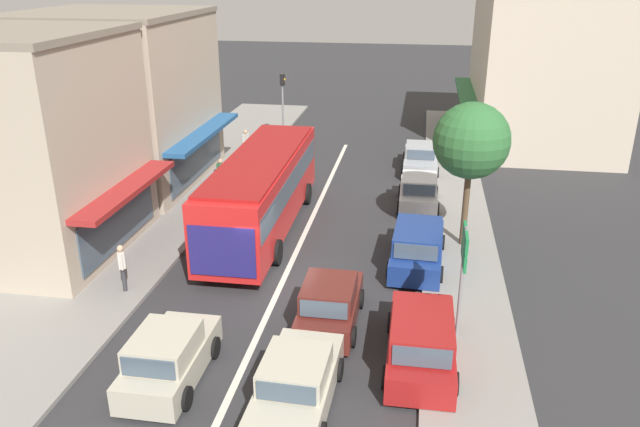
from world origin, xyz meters
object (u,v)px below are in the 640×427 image
(sedan_queue_gap_filler, at_px, (296,385))
(directional_road_sign, at_px, (464,257))
(pedestrian_far_walker, at_px, (246,142))
(parked_sedan_kerb_rear, at_px, (421,159))
(parked_wagon_kerb_front, at_px, (421,340))
(traffic_light_downstreet, at_px, (283,96))
(parked_wagon_kerb_second, at_px, (418,246))
(street_tree_right, at_px, (471,141))
(hatchback_queue_far_back, at_px, (169,358))
(pedestrian_with_handbag_near, at_px, (221,173))
(hatchback_adjacent_lane_lead, at_px, (330,304))
(city_bus, at_px, (262,188))
(pedestrian_browsing_midblock, at_px, (122,265))
(parked_hatchback_kerb_third, at_px, (418,192))

(sedan_queue_gap_filler, xyz_separation_m, directional_road_sign, (4.05, 3.69, 2.04))
(pedestrian_far_walker, bearing_deg, parked_sedan_kerb_rear, -1.32)
(parked_wagon_kerb_front, xyz_separation_m, traffic_light_downstreet, (-8.67, 21.82, 2.11))
(parked_wagon_kerb_second, height_order, parked_sedan_kerb_rear, parked_wagon_kerb_second)
(parked_wagon_kerb_second, height_order, street_tree_right, street_tree_right)
(directional_road_sign, xyz_separation_m, street_tree_right, (0.47, 6.67, 1.54))
(hatchback_queue_far_back, bearing_deg, pedestrian_with_handbag_near, 102.27)
(sedan_queue_gap_filler, height_order, pedestrian_far_walker, pedestrian_far_walker)
(pedestrian_with_handbag_near, bearing_deg, hatchback_queue_far_back, -77.73)
(hatchback_adjacent_lane_lead, bearing_deg, traffic_light_downstreet, 106.25)
(parked_wagon_kerb_second, bearing_deg, city_bus, 160.98)
(hatchback_queue_far_back, distance_m, pedestrian_browsing_midblock, 5.37)
(hatchback_adjacent_lane_lead, bearing_deg, city_bus, 119.35)
(directional_road_sign, relative_size, pedestrian_browsing_midblock, 2.21)
(city_bus, bearing_deg, parked_wagon_kerb_front, -51.62)
(hatchback_queue_far_back, height_order, pedestrian_browsing_midblock, pedestrian_browsing_midblock)
(directional_road_sign, bearing_deg, city_bus, 137.53)
(parked_wagon_kerb_front, bearing_deg, sedan_queue_gap_filler, -141.79)
(city_bus, bearing_deg, directional_road_sign, -42.47)
(sedan_queue_gap_filler, relative_size, hatchback_queue_far_back, 1.15)
(hatchback_queue_far_back, height_order, directional_road_sign, directional_road_sign)
(sedan_queue_gap_filler, distance_m, pedestrian_far_walker, 21.18)
(pedestrian_browsing_midblock, bearing_deg, hatchback_adjacent_lane_lead, -6.73)
(parked_wagon_kerb_front, height_order, directional_road_sign, directional_road_sign)
(hatchback_queue_far_back, bearing_deg, hatchback_adjacent_lane_lead, 42.08)
(hatchback_adjacent_lane_lead, height_order, parked_sedan_kerb_rear, hatchback_adjacent_lane_lead)
(parked_wagon_kerb_second, xyz_separation_m, pedestrian_with_handbag_near, (-9.35, 6.08, 0.32))
(street_tree_right, xyz_separation_m, pedestrian_browsing_midblock, (-11.31, -5.63, -3.17))
(parked_wagon_kerb_second, bearing_deg, pedestrian_with_handbag_near, 146.95)
(parked_hatchback_kerb_third, distance_m, parked_sedan_kerb_rear, 5.44)
(hatchback_queue_far_back, height_order, parked_sedan_kerb_rear, hatchback_queue_far_back)
(directional_road_sign, height_order, street_tree_right, street_tree_right)
(parked_hatchback_kerb_third, distance_m, pedestrian_with_handbag_near, 9.30)
(hatchback_adjacent_lane_lead, distance_m, parked_wagon_kerb_front, 3.15)
(hatchback_adjacent_lane_lead, height_order, parked_wagon_kerb_front, parked_wagon_kerb_front)
(city_bus, height_order, hatchback_adjacent_lane_lead, city_bus)
(hatchback_queue_far_back, xyz_separation_m, directional_road_sign, (7.55, 3.19, 1.99))
(street_tree_right, bearing_deg, pedestrian_browsing_midblock, -153.53)
(parked_sedan_kerb_rear, xyz_separation_m, street_tree_right, (1.77, -9.45, 3.58))
(sedan_queue_gap_filler, xyz_separation_m, parked_sedan_kerb_rear, (2.75, 19.81, 0.00))
(parked_hatchback_kerb_third, bearing_deg, pedestrian_far_walker, 149.49)
(directional_road_sign, distance_m, pedestrian_with_handbag_near, 15.25)
(city_bus, height_order, parked_wagon_kerb_second, city_bus)
(traffic_light_downstreet, relative_size, pedestrian_far_walker, 2.58)
(parked_hatchback_kerb_third, relative_size, pedestrian_with_handbag_near, 2.28)
(parked_wagon_kerb_second, distance_m, pedestrian_with_handbag_near, 11.16)
(parked_wagon_kerb_second, xyz_separation_m, traffic_light_downstreet, (-8.46, 15.74, 2.11))
(hatchback_adjacent_lane_lead, relative_size, pedestrian_with_handbag_near, 2.27)
(city_bus, relative_size, traffic_light_downstreet, 2.59)
(hatchback_adjacent_lane_lead, bearing_deg, parked_hatchback_kerb_third, 76.69)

